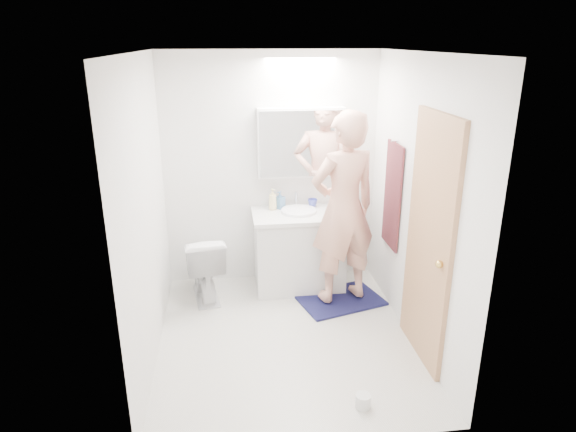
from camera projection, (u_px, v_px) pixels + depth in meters
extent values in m
plane|color=silver|center=(286.00, 337.00, 4.43)|extent=(2.50, 2.50, 0.00)
plane|color=white|center=(286.00, 52.00, 3.63)|extent=(2.50, 2.50, 0.00)
plane|color=white|center=(271.00, 171.00, 5.20)|extent=(2.50, 0.00, 2.50)
plane|color=white|center=(313.00, 279.00, 2.86)|extent=(2.50, 0.00, 2.50)
plane|color=white|center=(146.00, 215.00, 3.89)|extent=(0.00, 2.50, 2.50)
plane|color=white|center=(417.00, 204.00, 4.16)|extent=(0.00, 2.50, 2.50)
cube|color=silver|center=(299.00, 252.00, 5.23)|extent=(0.90, 0.55, 0.78)
cube|color=white|center=(299.00, 215.00, 5.09)|extent=(0.95, 0.58, 0.04)
cylinder|color=white|center=(299.00, 211.00, 5.11)|extent=(0.36, 0.36, 0.03)
cylinder|color=#B7B7BB|center=(296.00, 199.00, 5.27)|extent=(0.02, 0.02, 0.16)
cube|color=white|center=(301.00, 143.00, 5.06)|extent=(0.88, 0.14, 0.70)
cube|color=silver|center=(302.00, 144.00, 4.99)|extent=(0.84, 0.01, 0.66)
imported|color=white|center=(204.00, 266.00, 5.02)|extent=(0.48, 0.72, 0.69)
cube|color=#151841|center=(340.00, 300.00, 5.05)|extent=(0.92, 0.75, 0.02)
imported|color=#E19F87|center=(344.00, 209.00, 4.72)|extent=(0.78, 0.62, 1.86)
cube|color=tan|center=(429.00, 242.00, 3.90)|extent=(0.04, 0.80, 2.00)
sphere|color=gold|center=(439.00, 264.00, 3.63)|extent=(0.06, 0.06, 0.06)
cube|color=#141033|center=(392.00, 196.00, 4.70)|extent=(0.02, 0.42, 1.00)
cylinder|color=silver|center=(395.00, 141.00, 4.53)|extent=(0.07, 0.02, 0.02)
imported|color=beige|center=(273.00, 199.00, 5.16)|extent=(0.12, 0.12, 0.22)
imported|color=#507FAD|center=(280.00, 200.00, 5.20)|extent=(0.12, 0.12, 0.18)
imported|color=#3842A9|center=(313.00, 203.00, 5.24)|extent=(0.12, 0.12, 0.09)
cylinder|color=silver|center=(363.00, 401.00, 3.58)|extent=(0.11, 0.11, 0.10)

